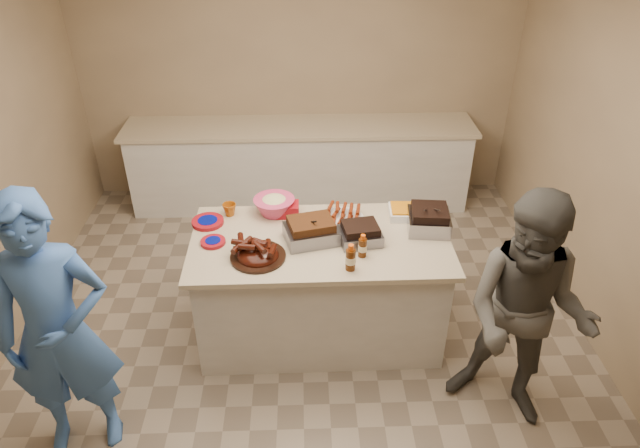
{
  "coord_description": "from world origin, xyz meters",
  "views": [
    {
      "loc": [
        0.02,
        -3.25,
        3.19
      ],
      "look_at": [
        0.14,
        0.19,
        0.99
      ],
      "focal_mm": 32.0,
      "sensor_mm": 36.0,
      "label": 1
    }
  ],
  "objects_px": {
    "coleslaw_bowl": "(275,213)",
    "mustard_bottle": "(302,229)",
    "bbq_bottle_b": "(350,269)",
    "plastic_cup": "(230,215)",
    "roasting_pan": "(428,229)",
    "bbq_bottle_a": "(362,256)",
    "guest_gray": "(503,407)",
    "guest_blue": "(92,434)",
    "island": "(320,330)",
    "rib_platter": "(258,258)"
  },
  "relations": [
    {
      "from": "plastic_cup",
      "to": "guest_blue",
      "type": "xyz_separation_m",
      "value": [
        -0.86,
        -1.29,
        -0.89
      ]
    },
    {
      "from": "plastic_cup",
      "to": "coleslaw_bowl",
      "type": "bearing_deg",
      "value": 2.42
    },
    {
      "from": "mustard_bottle",
      "to": "plastic_cup",
      "type": "xyz_separation_m",
      "value": [
        -0.55,
        0.22,
        0.0
      ]
    },
    {
      "from": "bbq_bottle_a",
      "to": "mustard_bottle",
      "type": "distance_m",
      "value": 0.54
    },
    {
      "from": "rib_platter",
      "to": "bbq_bottle_b",
      "type": "bearing_deg",
      "value": -13.64
    },
    {
      "from": "roasting_pan",
      "to": "bbq_bottle_a",
      "type": "height_order",
      "value": "bbq_bottle_a"
    },
    {
      "from": "plastic_cup",
      "to": "guest_gray",
      "type": "bearing_deg",
      "value": -31.28
    },
    {
      "from": "rib_platter",
      "to": "plastic_cup",
      "type": "relative_size",
      "value": 3.66
    },
    {
      "from": "roasting_pan",
      "to": "guest_gray",
      "type": "xyz_separation_m",
      "value": [
        0.43,
        -0.92,
        -0.89
      ]
    },
    {
      "from": "bbq_bottle_a",
      "to": "plastic_cup",
      "type": "bearing_deg",
      "value": 149.37
    },
    {
      "from": "coleslaw_bowl",
      "to": "rib_platter",
      "type": "bearing_deg",
      "value": -99.23
    },
    {
      "from": "coleslaw_bowl",
      "to": "mustard_bottle",
      "type": "relative_size",
      "value": 2.91
    },
    {
      "from": "mustard_bottle",
      "to": "guest_gray",
      "type": "relative_size",
      "value": 0.07
    },
    {
      "from": "roasting_pan",
      "to": "plastic_cup",
      "type": "relative_size",
      "value": 2.87
    },
    {
      "from": "coleslaw_bowl",
      "to": "guest_gray",
      "type": "xyz_separation_m",
      "value": [
        1.58,
        -1.18,
        -0.89
      ]
    },
    {
      "from": "mustard_bottle",
      "to": "bbq_bottle_b",
      "type": "bearing_deg",
      "value": -57.25
    },
    {
      "from": "island",
      "to": "guest_blue",
      "type": "height_order",
      "value": "island"
    },
    {
      "from": "coleslaw_bowl",
      "to": "bbq_bottle_b",
      "type": "relative_size",
      "value": 1.61
    },
    {
      "from": "island",
      "to": "rib_platter",
      "type": "bearing_deg",
      "value": -154.85
    },
    {
      "from": "plastic_cup",
      "to": "guest_gray",
      "type": "relative_size",
      "value": 0.06
    },
    {
      "from": "island",
      "to": "bbq_bottle_a",
      "type": "relative_size",
      "value": 10.76
    },
    {
      "from": "roasting_pan",
      "to": "coleslaw_bowl",
      "type": "bearing_deg",
      "value": 173.25
    },
    {
      "from": "guest_blue",
      "to": "bbq_bottle_a",
      "type": "bearing_deg",
      "value": 12.16
    },
    {
      "from": "rib_platter",
      "to": "bbq_bottle_b",
      "type": "distance_m",
      "value": 0.64
    },
    {
      "from": "roasting_pan",
      "to": "bbq_bottle_b",
      "type": "bearing_deg",
      "value": -136.35
    },
    {
      "from": "island",
      "to": "coleslaw_bowl",
      "type": "bearing_deg",
      "value": 131.92
    },
    {
      "from": "island",
      "to": "bbq_bottle_b",
      "type": "distance_m",
      "value": 0.97
    },
    {
      "from": "bbq_bottle_b",
      "to": "guest_blue",
      "type": "height_order",
      "value": "bbq_bottle_b"
    },
    {
      "from": "roasting_pan",
      "to": "mustard_bottle",
      "type": "bearing_deg",
      "value": -175.59
    },
    {
      "from": "rib_platter",
      "to": "guest_gray",
      "type": "relative_size",
      "value": 0.23
    },
    {
      "from": "mustard_bottle",
      "to": "coleslaw_bowl",
      "type": "bearing_deg",
      "value": 131.63
    },
    {
      "from": "rib_platter",
      "to": "bbq_bottle_a",
      "type": "distance_m",
      "value": 0.72
    },
    {
      "from": "plastic_cup",
      "to": "guest_gray",
      "type": "height_order",
      "value": "plastic_cup"
    },
    {
      "from": "bbq_bottle_b",
      "to": "guest_gray",
      "type": "bearing_deg",
      "value": -23.13
    },
    {
      "from": "island",
      "to": "plastic_cup",
      "type": "bearing_deg",
      "value": 151.85
    },
    {
      "from": "roasting_pan",
      "to": "bbq_bottle_a",
      "type": "xyz_separation_m",
      "value": [
        -0.52,
        -0.32,
        0.0
      ]
    },
    {
      "from": "mustard_bottle",
      "to": "guest_blue",
      "type": "relative_size",
      "value": 0.06
    },
    {
      "from": "coleslaw_bowl",
      "to": "bbq_bottle_b",
      "type": "height_order",
      "value": "coleslaw_bowl"
    },
    {
      "from": "island",
      "to": "roasting_pan",
      "type": "height_order",
      "value": "roasting_pan"
    },
    {
      "from": "bbq_bottle_b",
      "to": "plastic_cup",
      "type": "xyz_separation_m",
      "value": [
        -0.87,
        0.72,
        0.0
      ]
    },
    {
      "from": "mustard_bottle",
      "to": "guest_gray",
      "type": "xyz_separation_m",
      "value": [
        1.37,
        -0.95,
        -0.89
      ]
    },
    {
      "from": "coleslaw_bowl",
      "to": "bbq_bottle_a",
      "type": "relative_size",
      "value": 1.82
    },
    {
      "from": "rib_platter",
      "to": "mustard_bottle",
      "type": "relative_size",
      "value": 3.53
    },
    {
      "from": "guest_blue",
      "to": "plastic_cup",
      "type": "bearing_deg",
      "value": 47.04
    },
    {
      "from": "island",
      "to": "bbq_bottle_b",
      "type": "bearing_deg",
      "value": -62.78
    },
    {
      "from": "bbq_bottle_a",
      "to": "guest_blue",
      "type": "height_order",
      "value": "bbq_bottle_a"
    },
    {
      "from": "guest_gray",
      "to": "plastic_cup",
      "type": "bearing_deg",
      "value": 178.86
    },
    {
      "from": "bbq_bottle_b",
      "to": "guest_gray",
      "type": "relative_size",
      "value": 0.12
    },
    {
      "from": "coleslaw_bowl",
      "to": "island",
      "type": "bearing_deg",
      "value": -47.64
    },
    {
      "from": "island",
      "to": "bbq_bottle_b",
      "type": "xyz_separation_m",
      "value": [
        0.19,
        -0.36,
        0.89
      ]
    }
  ]
}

